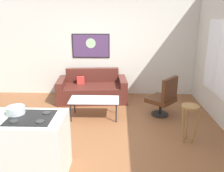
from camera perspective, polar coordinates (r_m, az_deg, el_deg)
The scene contains 10 objects.
ground at distance 4.72m, azimuth -4.45°, elevation -11.64°, with size 6.40×6.40×0.04m, color brown.
back_wall at distance 6.60m, azimuth -2.55°, elevation 9.82°, with size 6.40×0.05×2.80m, color beige.
couch at distance 6.35m, azimuth -4.80°, elevation -0.97°, with size 1.87×1.03×0.80m.
coffee_table at distance 5.23m, azimuth -4.31°, elevation -3.60°, with size 1.09×0.53×0.43m.
armchair at distance 5.40m, azimuth 12.49°, elevation -2.72°, with size 0.76×0.76×0.93m.
bar_stool at distance 4.44m, azimuth 18.36°, elevation -6.56°, with size 0.36×0.35×0.70m.
kitchen_counter at distance 3.68m, azimuth -22.12°, elevation -13.52°, with size 1.40×0.70×0.93m.
mixing_bowl at distance 3.55m, azimuth -22.31°, elevation -5.56°, with size 0.25×0.25×0.12m.
wall_painting at distance 6.59m, azimuth -5.16°, elevation 9.68°, with size 1.03×0.03×0.66m.
window at distance 5.51m, azimuth 24.28°, elevation 6.24°, with size 0.03×1.31×1.57m.
Camera 1 is at (0.48, -4.11, 2.27)m, focal length 37.68 mm.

